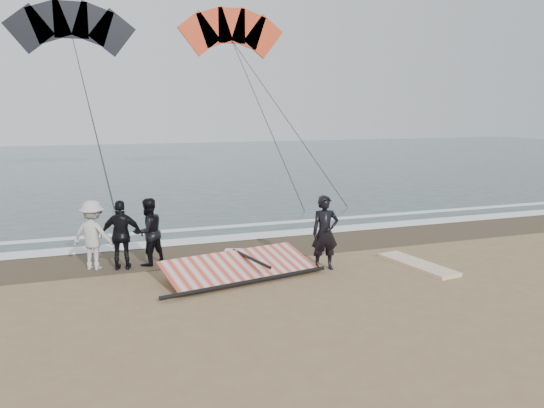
{
  "coord_description": "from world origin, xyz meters",
  "views": [
    {
      "loc": [
        -5.66,
        -10.46,
        4.09
      ],
      "look_at": [
        -0.85,
        3.0,
        1.6
      ],
      "focal_mm": 35.0,
      "sensor_mm": 36.0,
      "label": 1
    }
  ],
  "objects_px": {
    "board_white": "(417,264)",
    "sail_rig": "(235,268)",
    "board_cream": "(232,262)",
    "man_main": "(325,233)"
  },
  "relations": [
    {
      "from": "board_white",
      "to": "sail_rig",
      "type": "relative_size",
      "value": 0.57
    },
    {
      "from": "board_cream",
      "to": "sail_rig",
      "type": "relative_size",
      "value": 0.56
    },
    {
      "from": "man_main",
      "to": "board_white",
      "type": "bearing_deg",
      "value": -5.39
    },
    {
      "from": "sail_rig",
      "to": "board_cream",
      "type": "bearing_deg",
      "value": 79.91
    },
    {
      "from": "board_cream",
      "to": "board_white",
      "type": "bearing_deg",
      "value": -0.21
    },
    {
      "from": "man_main",
      "to": "board_cream",
      "type": "xyz_separation_m",
      "value": [
        -2.18,
        1.32,
        -0.93
      ]
    },
    {
      "from": "board_cream",
      "to": "sail_rig",
      "type": "distance_m",
      "value": 1.11
    },
    {
      "from": "board_cream",
      "to": "man_main",
      "type": "bearing_deg",
      "value": -8.65
    },
    {
      "from": "board_white",
      "to": "board_cream",
      "type": "bearing_deg",
      "value": 149.13
    },
    {
      "from": "board_white",
      "to": "board_cream",
      "type": "height_order",
      "value": "board_cream"
    }
  ]
}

